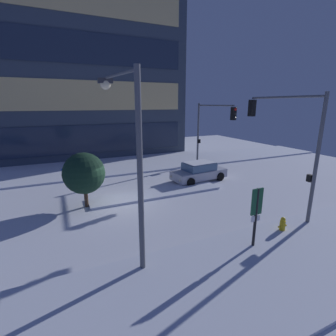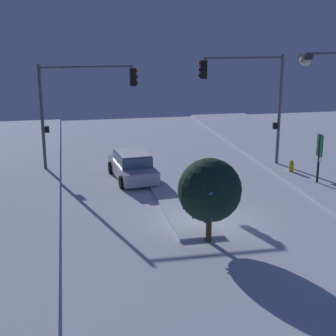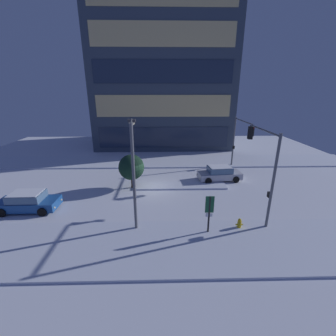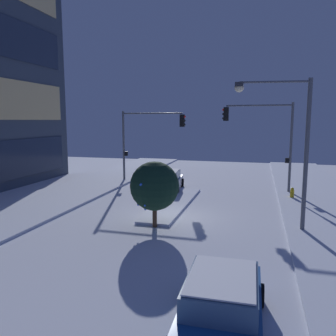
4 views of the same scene
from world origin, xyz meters
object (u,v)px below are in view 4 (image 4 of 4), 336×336
at_px(car_near, 222,306).
at_px(car_far, 168,181).
at_px(traffic_light_corner_far_right, 147,133).
at_px(fire_hydrant, 292,194).
at_px(street_lamp_arched, 285,132).
at_px(traffic_light_corner_near_right, 264,131).
at_px(parking_info_sign, 304,180).
at_px(decorated_tree_median, 155,186).

xyz_separation_m(car_near, car_far, (16.41, 5.85, -0.00)).
distance_m(traffic_light_corner_far_right, fire_hydrant, 12.46).
relative_size(traffic_light_corner_far_right, street_lamp_arched, 0.85).
distance_m(car_near, traffic_light_corner_far_right, 21.14).
distance_m(traffic_light_corner_near_right, fire_hydrant, 4.89).
relative_size(street_lamp_arched, fire_hydrant, 8.94).
xyz_separation_m(parking_info_sign, decorated_tree_median, (-5.86, 7.52, 0.37)).
distance_m(car_near, parking_info_sign, 13.89).
xyz_separation_m(traffic_light_corner_near_right, decorated_tree_median, (-9.94, 5.17, -2.40)).
relative_size(car_near, street_lamp_arched, 0.65).
xyz_separation_m(car_near, parking_info_sign, (13.43, -3.41, 0.99)).
xyz_separation_m(car_near, traffic_light_corner_far_right, (19.09, 8.38, 3.48)).
relative_size(traffic_light_corner_far_right, fire_hydrant, 7.56).
distance_m(street_lamp_arched, parking_info_sign, 5.92).
bearing_deg(parking_info_sign, fire_hydrant, -78.82).
bearing_deg(fire_hydrant, decorated_tree_median, 138.70).
xyz_separation_m(car_near, fire_hydrant, (15.63, -2.97, -0.33)).
height_order(traffic_light_corner_near_right, fire_hydrant, traffic_light_corner_near_right).
bearing_deg(street_lamp_arched, traffic_light_corner_near_right, -91.43).
relative_size(car_near, parking_info_sign, 1.72).
bearing_deg(decorated_tree_median, car_near, -151.47).
height_order(traffic_light_corner_far_right, street_lamp_arched, street_lamp_arched).
bearing_deg(car_far, decorated_tree_median, 5.21).
bearing_deg(decorated_tree_median, traffic_light_corner_far_right, 20.31).
relative_size(traffic_light_corner_near_right, street_lamp_arched, 0.91).
relative_size(car_near, traffic_light_corner_far_right, 0.77).
bearing_deg(traffic_light_corner_far_right, traffic_light_corner_near_right, -9.56).
height_order(street_lamp_arched, fire_hydrant, street_lamp_arched).
bearing_deg(decorated_tree_median, traffic_light_corner_near_right, -27.47).
distance_m(traffic_light_corner_near_right, parking_info_sign, 5.46).
bearing_deg(decorated_tree_median, street_lamp_arched, -80.36).
relative_size(car_far, traffic_light_corner_far_right, 0.77).
relative_size(traffic_light_corner_near_right, parking_info_sign, 2.43).
xyz_separation_m(traffic_light_corner_far_right, fire_hydrant, (-3.46, -11.35, -3.81)).
xyz_separation_m(fire_hydrant, parking_info_sign, (-2.20, -0.44, 1.32)).
height_order(car_near, street_lamp_arched, street_lamp_arched).
height_order(fire_hydrant, parking_info_sign, parking_info_sign).
relative_size(fire_hydrant, parking_info_sign, 0.30).
distance_m(parking_info_sign, decorated_tree_median, 9.55).
distance_m(car_far, decorated_tree_median, 9.12).
bearing_deg(decorated_tree_median, fire_hydrant, -41.30).
xyz_separation_m(traffic_light_corner_far_right, decorated_tree_median, (-11.52, -4.27, -2.13)).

